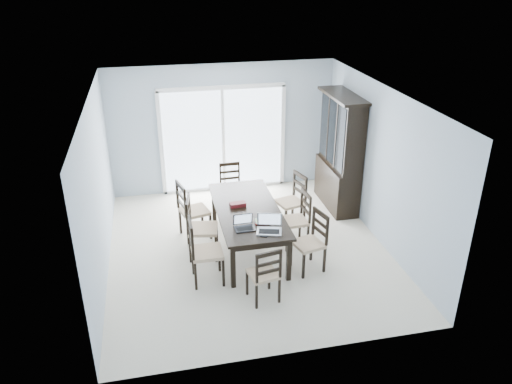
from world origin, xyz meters
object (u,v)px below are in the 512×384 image
chair_right_far (294,194)px  chair_right_near (314,235)px  laptop_dark (245,226)px  hot_tub (173,157)px  chair_left_mid (196,221)px  china_hutch (340,153)px  game_box (238,205)px  chair_right_mid (300,213)px  chair_end_near (266,270)px  chair_left_far (188,205)px  chair_left_near (200,245)px  chair_end_far (231,182)px  cell_phone (264,236)px  laptop_silver (269,228)px  dining_table (248,213)px

chair_right_far → chair_right_near: bearing=159.4°
laptop_dark → hot_tub: 4.09m
chair_right_near → laptop_dark: size_ratio=3.62×
chair_left_mid → china_hutch: bearing=124.1°
laptop_dark → game_box: (0.03, 0.76, -0.02)m
china_hutch → chair_right_far: china_hutch is taller
chair_right_mid → game_box: 1.04m
chair_right_mid → chair_end_near: chair_right_mid is taller
chair_left_far → chair_right_near: 2.23m
chair_left_near → chair_right_near: chair_left_near is taller
china_hutch → chair_end_far: size_ratio=2.07×
chair_left_near → cell_phone: chair_left_near is taller
chair_left_far → chair_end_far: 1.29m
game_box → hot_tub: size_ratio=0.14×
cell_phone → chair_end_near: bearing=-73.4°
chair_end_near → laptop_silver: (0.20, 0.64, 0.27)m
china_hutch → chair_left_near: bearing=-145.3°
laptop_silver → cell_phone: size_ratio=4.09×
laptop_dark → chair_left_far: bearing=118.5°
chair_right_mid → hot_tub: chair_right_mid is taller
chair_left_far → cell_phone: 1.79m
chair_left_near → chair_right_mid: bearing=113.1°
game_box → chair_left_far: bearing=148.7°
chair_end_far → chair_left_far: bearing=44.9°
chair_left_near → game_box: (0.72, 0.87, 0.15)m
china_hutch → chair_left_near: 3.54m
laptop_dark → cell_phone: bearing=-52.8°
china_hutch → chair_end_near: bearing=-127.4°
chair_right_far → game_box: chair_right_far is taller
cell_phone → dining_table: bearing=120.5°
chair_right_near → dining_table: bearing=34.6°
chair_end_near → cell_phone: size_ratio=9.86×
chair_end_near → game_box: bearing=83.1°
chair_left_near → chair_right_far: chair_left_near is taller
chair_left_far → laptop_silver: bearing=23.3°
dining_table → chair_left_far: bearing=147.3°
chair_left_near → laptop_silver: 1.04m
chair_end_near → dining_table: bearing=77.9°
laptop_dark → hot_tub: size_ratio=0.17×
chair_right_far → chair_end_far: 1.32m
game_box → chair_end_far: bearing=85.2°
chair_left_near → chair_end_near: chair_left_near is taller
dining_table → chair_left_far: (-0.90, 0.58, -0.04)m
chair_left_mid → chair_end_near: size_ratio=1.18×
dining_table → hot_tub: size_ratio=1.25×
dining_table → laptop_dark: (-0.17, -0.65, 0.13)m
chair_left_far → chair_right_near: bearing=38.9°
chair_left_mid → chair_end_near: chair_left_mid is taller
chair_end_near → chair_end_far: 2.97m
chair_right_mid → hot_tub: size_ratio=0.62×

